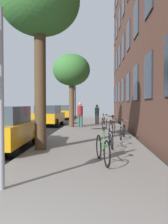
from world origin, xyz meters
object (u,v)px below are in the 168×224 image
tree_far (72,71)px  car_2 (64,112)px  pedestrian_1 (97,113)px  pedestrian_0 (80,113)px  bicycle_5 (103,121)px  tree_near (40,4)px  bicycle_1 (111,137)px  car_1 (48,115)px  traffic_light (74,94)px  bicycle_0 (103,149)px  bicycle_3 (112,126)px  bicycle_2 (122,131)px  bicycle_4 (107,123)px  car_0 (4,127)px

tree_far → car_2: tree_far is taller
pedestrian_1 → pedestrian_0: bearing=-113.8°
tree_far → bicycle_5: size_ratio=3.12×
tree_near → car_2: bearing=95.3°
tree_near → bicycle_1: size_ratio=3.72×
pedestrian_1 → car_1: 3.89m
bicycle_5 → pedestrian_1: bearing=110.7°
traffic_light → bicycle_1: (2.70, -14.67, -2.22)m
bicycle_0 → bicycle_5: size_ratio=1.06×
bicycle_3 → car_1: car_1 is taller
traffic_light → pedestrian_1: traffic_light is taller
pedestrian_1 → bicycle_0: bearing=-89.4°
bicycle_1 → car_2: size_ratio=0.44×
tree_far → bicycle_5: 4.46m
bicycle_2 → pedestrian_0: size_ratio=0.93×
pedestrian_1 → bicycle_5: bearing=-69.3°
bicycle_1 → pedestrian_0: 8.39m
bicycle_1 → car_1: (-4.30, 10.07, 0.35)m
bicycle_2 → bicycle_4: 4.83m
bicycle_4 → car_0: size_ratio=0.36×
tree_near → bicycle_5: 11.42m
bicycle_4 → pedestrian_1: 3.78m
tree_near → bicycle_3: size_ratio=3.76×
car_2 → pedestrian_1: bearing=-64.5°
bicycle_0 → traffic_light: bearing=97.8°
traffic_light → pedestrian_0: (1.02, -6.47, -1.60)m
car_0 → bicycle_0: bearing=-32.5°
tree_far → pedestrian_1: bearing=55.4°
bicycle_3 → bicycle_4: bicycle_3 is taller
bicycle_1 → pedestrian_1: pedestrian_1 is taller
bicycle_2 → bicycle_3: (-0.32, 2.40, 0.03)m
tree_near → bicycle_2: bearing=42.7°
traffic_light → bicycle_1: bearing=-79.6°
pedestrian_1 → car_2: 8.77m
car_2 → bicycle_4: bearing=-69.2°
bicycle_1 → car_2: (-4.28, 18.80, 0.35)m
car_1 → car_2: same height
car_1 → tree_near: bearing=-80.3°
bicycle_3 → car_2: 14.75m
bicycle_4 → bicycle_5: 2.40m
bicycle_5 → car_2: size_ratio=0.42×
car_0 → car_1: (-0.33, 10.17, -0.00)m
bicycle_1 → tree_far: bearing=105.5°
bicycle_1 → car_2: 19.29m
pedestrian_1 → car_1: (-3.80, -0.82, -0.18)m
tree_near → pedestrian_0: bearing=84.7°
tree_near → bicycle_5: size_ratio=3.86×
bicycle_4 → pedestrian_0: 2.16m
bicycle_3 → traffic_light: bearing=107.2°
tree_near → bicycle_5: bearing=76.2°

